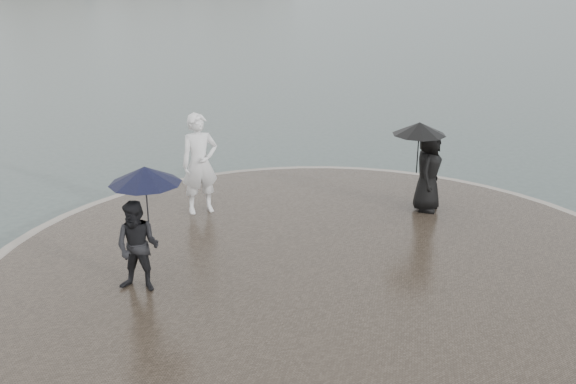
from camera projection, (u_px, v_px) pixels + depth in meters
kerb_ring at (330, 283)px, 11.16m from camera, size 12.50×12.50×0.32m
quay_tip at (330, 281)px, 11.15m from camera, size 11.90×11.90×0.36m
statue at (200, 164)px, 13.44m from camera, size 0.86×0.65×2.15m
visitor_left at (140, 221)px, 10.19m from camera, size 1.30×1.16×2.04m
visitor_right at (426, 159)px, 13.50m from camera, size 1.33×1.14×1.95m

